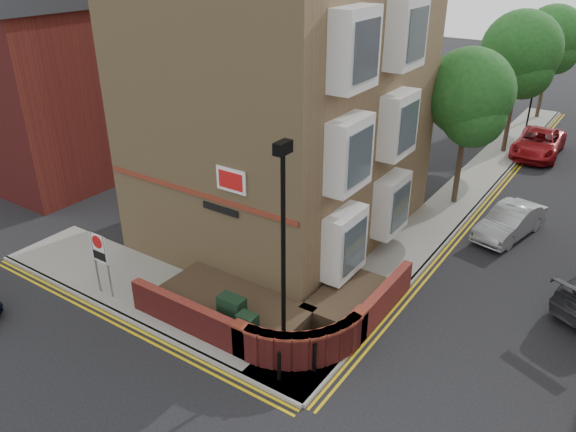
{
  "coord_description": "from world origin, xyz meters",
  "views": [
    {
      "loc": [
        8.59,
        -8.92,
        10.59
      ],
      "look_at": [
        -0.15,
        4.0,
        2.88
      ],
      "focal_mm": 35.0,
      "sensor_mm": 36.0,
      "label": 1
    }
  ],
  "objects_px": {
    "lamppost": "(283,257)",
    "zone_sign": "(100,253)",
    "utility_cabinet_large": "(232,314)",
    "silver_car_near": "(510,222)"
  },
  "relations": [
    {
      "from": "lamppost",
      "to": "zone_sign",
      "type": "xyz_separation_m",
      "value": [
        -6.6,
        -0.7,
        -1.7
      ]
    },
    {
      "from": "lamppost",
      "to": "utility_cabinet_large",
      "type": "xyz_separation_m",
      "value": [
        -1.9,
        0.1,
        -2.62
      ]
    },
    {
      "from": "zone_sign",
      "to": "silver_car_near",
      "type": "relative_size",
      "value": 0.59
    },
    {
      "from": "lamppost",
      "to": "zone_sign",
      "type": "height_order",
      "value": "lamppost"
    },
    {
      "from": "zone_sign",
      "to": "lamppost",
      "type": "bearing_deg",
      "value": 6.07
    },
    {
      "from": "lamppost",
      "to": "silver_car_near",
      "type": "bearing_deg",
      "value": 73.87
    },
    {
      "from": "utility_cabinet_large",
      "to": "zone_sign",
      "type": "relative_size",
      "value": 0.55
    },
    {
      "from": "utility_cabinet_large",
      "to": "silver_car_near",
      "type": "height_order",
      "value": "utility_cabinet_large"
    },
    {
      "from": "zone_sign",
      "to": "utility_cabinet_large",
      "type": "bearing_deg",
      "value": 9.69
    },
    {
      "from": "silver_car_near",
      "to": "lamppost",
      "type": "bearing_deg",
      "value": -93.6
    }
  ]
}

